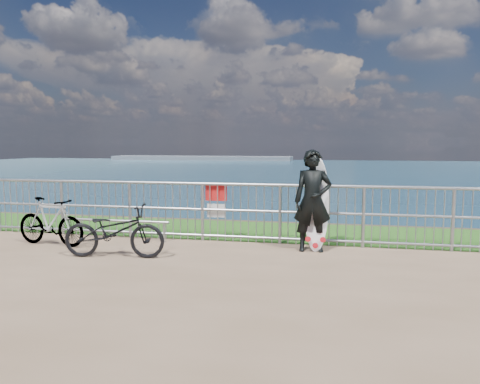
% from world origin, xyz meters
% --- Properties ---
extents(grass_strip, '(120.00, 120.00, 0.00)m').
position_xyz_m(grass_strip, '(0.00, 2.70, 0.01)').
color(grass_strip, '#205316').
rests_on(grass_strip, ground).
extents(seascape, '(260.00, 260.00, 5.00)m').
position_xyz_m(seascape, '(-43.75, 147.49, -4.03)').
color(seascape, brown).
rests_on(seascape, ground).
extents(railing, '(10.06, 0.10, 1.13)m').
position_xyz_m(railing, '(0.02, 1.60, 0.58)').
color(railing, gray).
rests_on(railing, ground).
extents(surfer, '(0.68, 0.48, 1.77)m').
position_xyz_m(surfer, '(1.62, 1.13, 0.88)').
color(surfer, black).
rests_on(surfer, ground).
extents(surfboard, '(0.44, 0.41, 1.65)m').
position_xyz_m(surfboard, '(1.68, 1.20, 0.76)').
color(surfboard, white).
rests_on(surfboard, ground).
extents(bicycle_near, '(1.73, 0.80, 0.88)m').
position_xyz_m(bicycle_near, '(-1.54, 0.00, 0.44)').
color(bicycle_near, black).
rests_on(bicycle_near, ground).
extents(bicycle_far, '(1.52, 0.65, 0.89)m').
position_xyz_m(bicycle_far, '(-3.10, 0.59, 0.44)').
color(bicycle_far, black).
rests_on(bicycle_far, ground).
extents(bike_rack, '(1.95, 0.05, 0.40)m').
position_xyz_m(bike_rack, '(-2.05, 1.29, 0.33)').
color(bike_rack, gray).
rests_on(bike_rack, ground).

